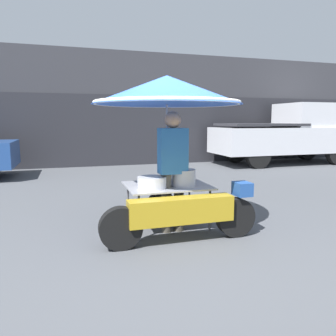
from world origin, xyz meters
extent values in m
plane|color=#4C4F54|center=(0.00, 0.00, 0.00)|extent=(36.00, 36.00, 0.00)
cube|color=#38383D|center=(0.00, 8.49, 1.93)|extent=(28.00, 2.00, 3.86)
cube|color=#28282D|center=(0.00, 7.46, 1.20)|extent=(23.80, 0.06, 2.40)
cylinder|color=black|center=(0.83, 0.01, 0.26)|extent=(0.52, 0.14, 0.52)
cylinder|color=black|center=(-0.71, 0.01, 0.26)|extent=(0.52, 0.14, 0.52)
cube|color=#B7931E|center=(0.06, 0.01, 0.42)|extent=(1.35, 0.24, 0.32)
cube|color=#234C93|center=(0.92, 0.01, 0.64)|extent=(0.20, 0.24, 0.18)
cylinder|color=black|center=(0.06, 0.90, 0.24)|extent=(0.47, 0.14, 0.47)
cylinder|color=#515156|center=(0.55, 0.22, 0.30)|extent=(0.03, 0.03, 0.61)
cylinder|color=#515156|center=(0.55, 1.01, 0.30)|extent=(0.03, 0.03, 0.61)
cylinder|color=#515156|center=(-0.43, 0.22, 0.30)|extent=(0.03, 0.03, 0.61)
cylinder|color=#515156|center=(-0.43, 1.01, 0.30)|extent=(0.03, 0.03, 0.61)
cube|color=#9E9EA3|center=(0.06, 0.62, 0.62)|extent=(1.16, 0.93, 0.02)
cylinder|color=#B2B2B7|center=(0.06, 0.62, 1.19)|extent=(0.03, 0.03, 1.13)
cone|color=blue|center=(0.06, 0.62, 1.95)|extent=(2.06, 2.06, 0.39)
torus|color=white|center=(0.06, 0.62, 1.77)|extent=(2.01, 2.01, 0.05)
cylinder|color=silver|center=(-0.20, 0.46, 0.71)|extent=(0.39, 0.39, 0.16)
cylinder|color=#B7B7BC|center=(0.26, 0.48, 0.75)|extent=(0.33, 0.33, 0.23)
cylinder|color=silver|center=(0.00, 0.80, 0.66)|extent=(0.28, 0.28, 0.07)
cylinder|color=#4C473D|center=(0.00, 0.45, 0.41)|extent=(0.14, 0.14, 0.82)
cylinder|color=#4C473D|center=(0.18, 0.45, 0.41)|extent=(0.14, 0.14, 0.82)
cube|color=teal|center=(0.09, 0.45, 1.13)|extent=(0.38, 0.22, 0.62)
sphere|color=tan|center=(0.09, 0.45, 1.55)|extent=(0.22, 0.22, 0.22)
cylinder|color=black|center=(7.77, 6.96, 0.41)|extent=(0.82, 0.24, 0.82)
cylinder|color=black|center=(4.60, 5.41, 0.41)|extent=(0.82, 0.24, 0.82)
cylinder|color=black|center=(4.60, 6.96, 0.41)|extent=(0.82, 0.24, 0.82)
cube|color=silver|center=(6.19, 6.19, 0.85)|extent=(5.28, 1.82, 0.89)
cube|color=silver|center=(7.03, 6.19, 1.72)|extent=(1.79, 1.67, 0.84)
cube|color=#2D2D33|center=(5.13, 6.19, 1.40)|extent=(2.75, 1.75, 0.08)
camera|label=1|loc=(-1.27, -3.76, 1.54)|focal=35.00mm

